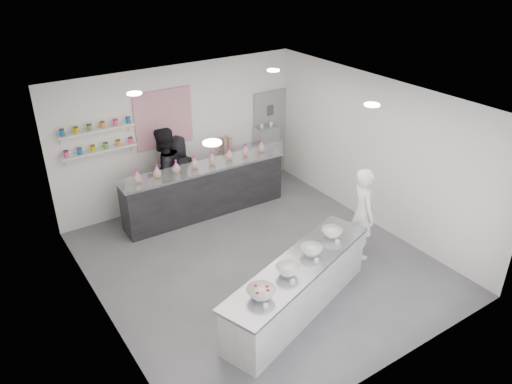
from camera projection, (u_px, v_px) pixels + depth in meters
floor at (259, 263)px, 9.05m from camera, size 6.00×6.00×0.00m
ceiling at (260, 102)px, 7.67m from camera, size 6.00×6.00×0.00m
back_wall at (180, 136)px, 10.57m from camera, size 5.50×0.00×5.50m
left_wall at (98, 239)px, 7.00m from camera, size 0.00×6.00×6.00m
right_wall at (376, 153)px, 9.71m from camera, size 0.00×6.00×6.00m
back_door at (269, 134)px, 11.89m from camera, size 0.88×0.04×2.10m
pattern_panel at (164, 119)px, 10.17m from camera, size 1.25×0.03×1.20m
jar_shelf_lower at (100, 150)px, 9.59m from camera, size 1.45×0.22×0.04m
jar_shelf_upper at (97, 130)px, 9.39m from camera, size 1.45×0.22×0.04m
preserve_jars at (98, 137)px, 9.44m from camera, size 1.45×0.10×0.56m
downlight_0 at (212, 143)px, 6.25m from camera, size 0.24×0.24×0.02m
downlight_1 at (372, 105)px, 7.63m from camera, size 0.24×0.24×0.02m
downlight_2 at (134, 94)px, 8.16m from camera, size 0.24×0.24×0.02m
downlight_3 at (273, 70)px, 9.55m from camera, size 0.24×0.24×0.02m
prep_counter at (298, 287)px, 7.75m from camera, size 3.22×1.69×0.86m
back_bar at (205, 190)px, 10.41m from camera, size 3.54×0.74×1.09m
sneeze_guard at (210, 165)px, 9.86m from camera, size 3.47×0.11×0.30m
espresso_ledge at (247, 166)px, 11.65m from camera, size 1.27×0.41×0.95m
espresso_machine at (266, 135)px, 11.60m from camera, size 0.51×0.35×0.39m
cup_stacks at (226, 145)px, 11.07m from camera, size 0.24×0.24×0.37m
prep_bowls at (300, 260)px, 7.52m from camera, size 2.33×1.18×0.14m
label_cards at (311, 282)px, 7.11m from camera, size 2.01×0.04×0.07m
cookie_bags at (203, 160)px, 10.10m from camera, size 2.96×0.24×0.28m
woman_prep at (363, 213)px, 8.90m from camera, size 0.62×0.74×1.74m
staff_left at (164, 174)px, 10.13m from camera, size 1.13×0.99×1.94m
staff_right at (179, 174)px, 10.45m from camera, size 0.93×0.75×1.66m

